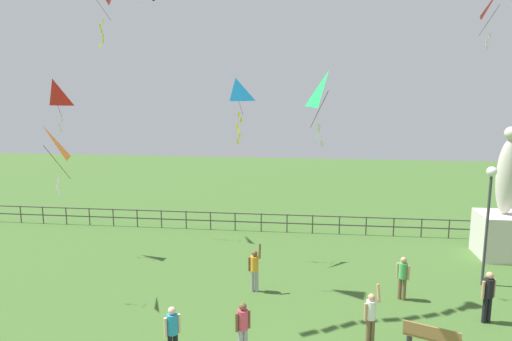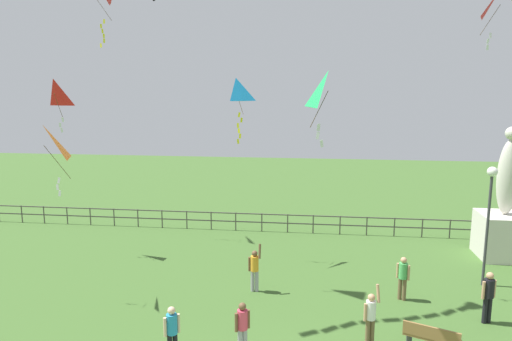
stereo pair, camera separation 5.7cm
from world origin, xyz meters
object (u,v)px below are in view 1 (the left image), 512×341
at_px(person_7, 172,330).
at_px(kite_5, 499,6).
at_px(person_2, 255,267).
at_px(person_5, 371,315).
at_px(lamppost, 489,200).
at_px(kite_6, 236,94).
at_px(person_1, 403,275).
at_px(kite_8, 54,95).
at_px(park_bench, 432,338).
at_px(kite_4, 44,147).
at_px(person_6, 488,293).
at_px(kite_2, 328,92).
at_px(person_3, 243,325).
at_px(statue_monument, 503,221).

height_order(person_7, kite_5, kite_5).
bearing_deg(person_2, person_5, -39.95).
bearing_deg(lamppost, kite_6, 168.39).
distance_m(person_1, kite_8, 15.42).
bearing_deg(park_bench, kite_4, 171.30).
bearing_deg(person_5, person_2, 140.05).
xyz_separation_m(lamppost, kite_4, (-15.09, -3.11, 2.09)).
distance_m(person_6, kite_2, 8.17).
distance_m(lamppost, person_5, 7.00).
bearing_deg(kite_5, person_7, -142.67).
bearing_deg(person_5, lamppost, 45.08).
xyz_separation_m(person_1, kite_5, (3.62, 3.40, 9.36)).
height_order(lamppost, person_6, lamppost).
bearing_deg(person_2, kite_6, 108.94).
xyz_separation_m(kite_5, kite_6, (-9.98, 0.18, -3.24)).
xyz_separation_m(person_3, kite_4, (-6.92, 2.56, 4.46)).
relative_size(person_6, kite_5, 0.76).
height_order(person_2, person_5, person_2).
relative_size(person_5, person_6, 1.08).
relative_size(statue_monument, kite_2, 2.82).
relative_size(person_2, person_6, 1.09).
bearing_deg(person_3, lamppost, 34.74).
relative_size(person_6, kite_4, 0.72).
height_order(person_6, kite_8, kite_8).
bearing_deg(person_5, kite_6, 126.54).
height_order(statue_monument, person_2, statue_monument).
distance_m(lamppost, park_bench, 6.44).
bearing_deg(kite_6, person_6, -29.49).
height_order(lamppost, person_7, lamppost).
relative_size(person_1, kite_6, 0.58).
relative_size(person_7, kite_4, 0.67).
bearing_deg(kite_4, kite_2, -8.95).
bearing_deg(person_7, statue_monument, 38.25).
bearing_deg(kite_6, lamppost, -11.61).
height_order(person_6, kite_2, kite_2).
bearing_deg(person_2, person_7, -109.62).
bearing_deg(person_7, lamppost, 31.59).
bearing_deg(person_1, kite_5, 43.22).
height_order(lamppost, kite_2, kite_2).
xyz_separation_m(statue_monument, person_5, (-6.49, -7.85, -0.71)).
height_order(statue_monument, kite_6, kite_6).
height_order(statue_monument, park_bench, statue_monument).
xyz_separation_m(person_1, person_7, (-6.78, -4.53, 0.00)).
bearing_deg(person_3, statue_monument, 41.48).
height_order(lamppost, person_5, lamppost).
xyz_separation_m(lamppost, kite_5, (0.41, 1.79, 7.00)).
relative_size(person_6, person_7, 1.07).
distance_m(lamppost, kite_2, 8.47).
distance_m(park_bench, person_6, 2.98).
xyz_separation_m(lamppost, person_3, (-8.17, -5.67, -2.37)).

